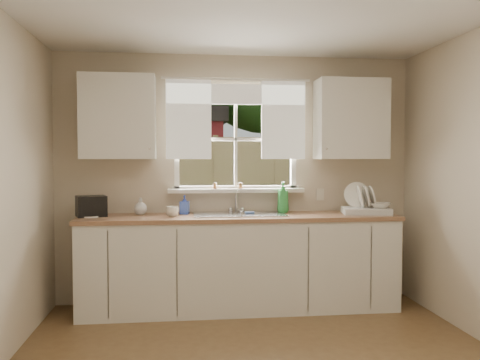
{
  "coord_description": "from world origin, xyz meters",
  "views": [
    {
      "loc": [
        -0.57,
        -3.15,
        1.45
      ],
      "look_at": [
        0.0,
        1.65,
        1.25
      ],
      "focal_mm": 38.0,
      "sensor_mm": 36.0,
      "label": 1
    }
  ],
  "objects": [
    {
      "name": "soap_bottle_b",
      "position": [
        -0.53,
        1.84,
        1.0
      ],
      "size": [
        0.1,
        0.1,
        0.18
      ],
      "primitive_type": "imported",
      "rotation": [
        0.0,
        0.0,
        -0.26
      ],
      "color": "blue",
      "rests_on": "countertop"
    },
    {
      "name": "upper_cabinet_left",
      "position": [
        -1.15,
        1.82,
        1.85
      ],
      "size": [
        0.7,
        0.33,
        0.8
      ],
      "primitive_type": "cube",
      "color": "silver",
      "rests_on": "room_walls"
    },
    {
      "name": "black_appliance",
      "position": [
        -1.4,
        1.74,
        1.01
      ],
      "size": [
        0.32,
        0.3,
        0.19
      ],
      "primitive_type": "cube",
      "rotation": [
        0.0,
        0.0,
        0.31
      ],
      "color": "black",
      "rests_on": "countertop"
    },
    {
      "name": "window",
      "position": [
        0.0,
        2.0,
        1.49
      ],
      "size": [
        1.38,
        0.16,
        1.06
      ],
      "color": "white",
      "rests_on": "room_walls"
    },
    {
      "name": "sink",
      "position": [
        0.0,
        1.71,
        0.84
      ],
      "size": [
        0.88,
        0.52,
        0.4
      ],
      "color": "#B7B7BC",
      "rests_on": "countertop"
    },
    {
      "name": "backyard",
      "position": [
        0.58,
        8.42,
        3.46
      ],
      "size": [
        20.0,
        10.0,
        6.13
      ],
      "color": "#335421",
      "rests_on": "ground"
    },
    {
      "name": "dish_rack",
      "position": [
        1.25,
        1.66,
        0.97
      ],
      "size": [
        0.51,
        0.42,
        0.31
      ],
      "color": "silver",
      "rests_on": "countertop"
    },
    {
      "name": "sill_jars",
      "position": [
        -0.09,
        1.94,
        1.18
      ],
      "size": [
        0.3,
        0.04,
        0.06
      ],
      "color": "brown",
      "rests_on": "window"
    },
    {
      "name": "wall_outlet",
      "position": [
        0.88,
        1.99,
        1.08
      ],
      "size": [
        0.08,
        0.01,
        0.12
      ],
      "primitive_type": "cube",
      "color": "beige",
      "rests_on": "room_walls"
    },
    {
      "name": "saucer",
      "position": [
        -1.4,
        1.69,
        0.92
      ],
      "size": [
        0.18,
        0.18,
        0.01
      ],
      "primitive_type": "cylinder",
      "color": "white",
      "rests_on": "countertop"
    },
    {
      "name": "curtains",
      "position": [
        0.0,
        1.95,
        1.93
      ],
      "size": [
        1.5,
        0.03,
        0.81
      ],
      "color": "white",
      "rests_on": "room_walls"
    },
    {
      "name": "cup",
      "position": [
        -0.64,
        1.62,
        0.96
      ],
      "size": [
        0.15,
        0.15,
        0.09
      ],
      "primitive_type": "imported",
      "rotation": [
        0.0,
        0.0,
        -0.29
      ],
      "color": "silver",
      "rests_on": "countertop"
    },
    {
      "name": "soap_bottle_a",
      "position": [
        0.46,
        1.85,
        1.07
      ],
      "size": [
        0.16,
        0.16,
        0.31
      ],
      "primitive_type": "imported",
      "rotation": [
        0.0,
        0.0,
        -0.4
      ],
      "color": "green",
      "rests_on": "countertop"
    },
    {
      "name": "soap_bottle_c",
      "position": [
        -0.95,
        1.84,
        0.99
      ],
      "size": [
        0.15,
        0.15,
        0.16
      ],
      "primitive_type": "imported",
      "rotation": [
        0.0,
        0.0,
        0.2
      ],
      "color": "beige",
      "rests_on": "countertop"
    },
    {
      "name": "upper_cabinet_right",
      "position": [
        1.15,
        1.82,
        1.85
      ],
      "size": [
        0.7,
        0.33,
        0.8
      ],
      "primitive_type": "cube",
      "color": "silver",
      "rests_on": "room_walls"
    },
    {
      "name": "room_walls",
      "position": [
        0.0,
        -0.07,
        1.24
      ],
      "size": [
        3.62,
        4.02,
        2.5
      ],
      "color": "beige",
      "rests_on": "ground"
    },
    {
      "name": "base_cabinets",
      "position": [
        0.0,
        1.68,
        0.43
      ],
      "size": [
        3.0,
        0.62,
        0.87
      ],
      "primitive_type": "cube",
      "color": "silver",
      "rests_on": "ground"
    },
    {
      "name": "countertop",
      "position": [
        0.0,
        1.68,
        0.89
      ],
      "size": [
        3.04,
        0.65,
        0.04
      ],
      "primitive_type": "cube",
      "color": "#926749",
      "rests_on": "base_cabinets"
    },
    {
      "name": "bowl",
      "position": [
        1.38,
        1.61,
        1.0
      ],
      "size": [
        0.27,
        0.27,
        0.05
      ],
      "primitive_type": "imported",
      "rotation": [
        0.0,
        0.0,
        -0.32
      ],
      "color": "silver",
      "rests_on": "dish_rack"
    }
  ]
}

